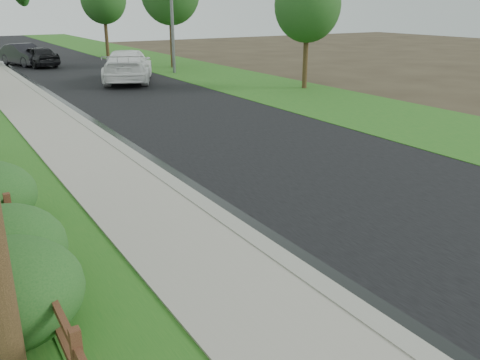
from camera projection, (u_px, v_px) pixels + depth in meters
road at (76, 69)px, 35.74m from camera, size 8.00×90.00×0.02m
curb at (11, 73)px, 33.65m from camera, size 0.40×90.00×0.12m
wet_gutter at (17, 73)px, 33.84m from camera, size 0.50×90.00×0.00m
verge_far at (166, 63)px, 39.14m from camera, size 6.00×90.00×0.04m
ranch_fence at (21, 242)px, 8.46m from camera, size 0.12×16.92×1.10m
white_suv at (128, 66)px, 29.68m from camera, size 4.95×6.87×1.85m
dark_car_mid at (38, 56)px, 36.85m from camera, size 2.61×4.65×1.50m
dark_car_far at (24, 55)px, 37.59m from camera, size 3.06×5.04×1.57m
shrub_b at (7, 292)px, 6.81m from camera, size 2.66×2.66×1.43m
shrub_c at (4, 250)px, 8.02m from camera, size 2.49×2.49×1.40m
tree_near_right at (308, 5)px, 26.24m from camera, size 3.45×3.45×6.21m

